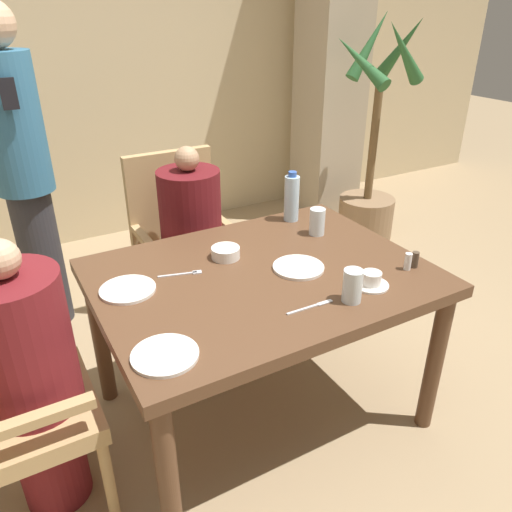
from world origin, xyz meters
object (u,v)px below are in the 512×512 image
diner_in_far_chair (192,243)px  plate_dessert_center (165,355)px  diner_in_left_chair (31,380)px  glass_tall_near (317,222)px  chair_far_side (182,237)px  plate_main_right (298,267)px  standing_host (22,169)px  bowl_small (226,253)px  plate_main_left (128,289)px  teacup_with_saucer (371,281)px  potted_palm (370,178)px  water_bottle (292,198)px  glass_tall_mid (352,286)px

diner_in_far_chair → plate_dessert_center: size_ratio=5.11×
diner_in_left_chair → glass_tall_near: bearing=8.4°
chair_far_side → plate_main_right: size_ratio=4.67×
chair_far_side → standing_host: 0.89m
glass_tall_near → diner_in_left_chair: bearing=-171.6°
standing_host → bowl_small: standing_host is taller
plate_main_right → bowl_small: (-0.21, 0.23, 0.02)m
plate_main_left → glass_tall_near: size_ratio=1.67×
chair_far_side → plate_dessert_center: 1.32m
chair_far_side → teacup_with_saucer: chair_far_side is taller
potted_palm → glass_tall_near: bearing=-140.2°
diner_in_left_chair → bowl_small: bearing=12.5°
diner_in_left_chair → water_bottle: bearing=16.9°
plate_main_left → glass_tall_mid: (0.68, -0.46, 0.06)m
standing_host → plate_main_left: size_ratio=8.21×
chair_far_side → bowl_small: chair_far_side is taller
standing_host → plate_main_left: bearing=-80.3°
diner_in_left_chair → standing_host: (0.19, 1.25, 0.37)m
potted_palm → plate_main_left: 2.47m
diner_in_left_chair → diner_in_far_chair: size_ratio=1.01×
standing_host → chair_far_side: bearing=-27.8°
plate_main_right → glass_tall_mid: glass_tall_mid is taller
plate_main_left → teacup_with_saucer: 0.92m
potted_palm → plate_main_left: potted_palm is taller
chair_far_side → teacup_with_saucer: bearing=-75.4°
diner_in_far_chair → chair_far_side: bearing=90.0°
potted_palm → diner_in_left_chair: bearing=-154.1°
plate_dessert_center → teacup_with_saucer: (0.83, 0.02, 0.02)m
glass_tall_mid → diner_in_left_chair: bearing=162.2°
plate_dessert_center → glass_tall_mid: bearing=-2.3°
plate_main_right → water_bottle: (0.25, 0.44, 0.11)m
chair_far_side → standing_host: standing_host is taller
bowl_small → glass_tall_mid: (0.24, -0.53, 0.04)m
bowl_small → glass_tall_near: 0.48m
diner_in_left_chair → glass_tall_near: (1.30, 0.19, 0.24)m
potted_palm → glass_tall_mid: size_ratio=13.32×
glass_tall_near → glass_tall_mid: size_ratio=1.00×
standing_host → potted_palm: (2.38, -0.00, -0.43)m
chair_far_side → plate_dessert_center: chair_far_side is taller
chair_far_side → diner_in_far_chair: 0.15m
standing_host → potted_palm: bearing=-0.1°
water_bottle → standing_host: bearing=141.8°
potted_palm → teacup_with_saucer: bearing=-131.5°
water_bottle → potted_palm: bearing=33.8°
diner_in_left_chair → plate_main_right: (1.04, -0.05, 0.18)m
diner_in_far_chair → plate_main_right: size_ratio=5.11×
diner_in_far_chair → water_bottle: bearing=-41.5°
plate_main_right → teacup_with_saucer: 0.30m
diner_in_left_chair → teacup_with_saucer: diner_in_left_chair is taller
chair_far_side → plate_main_left: chair_far_side is taller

